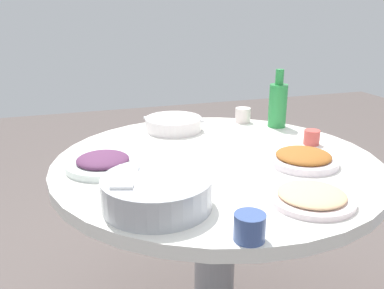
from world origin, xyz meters
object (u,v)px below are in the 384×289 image
at_px(round_dining_table, 216,199).
at_px(green_bottle, 278,104).
at_px(soup_bowl, 174,124).
at_px(dish_eggplant, 103,163).
at_px(tea_cup_side, 312,137).
at_px(dish_noodles, 312,196).
at_px(rice_bowl, 157,192).
at_px(tea_cup_far, 250,227).
at_px(tea_cup_near, 243,115).
at_px(dish_stirfry, 303,158).

height_order(round_dining_table, green_bottle, green_bottle).
bearing_deg(round_dining_table, soup_bowl, 7.22).
bearing_deg(round_dining_table, green_bottle, -53.06).
relative_size(dish_eggplant, tea_cup_side, 4.03).
relative_size(green_bottle, tea_cup_side, 4.17).
distance_m(dish_noodles, tea_cup_side, 0.51).
relative_size(rice_bowl, tea_cup_far, 3.99).
distance_m(dish_noodles, green_bottle, 0.75).
bearing_deg(green_bottle, tea_cup_far, 147.39).
distance_m(round_dining_table, tea_cup_near, 0.54).
xyz_separation_m(soup_bowl, tea_cup_side, (-0.35, -0.45, 0.00)).
bearing_deg(dish_eggplant, green_bottle, -71.21).
relative_size(rice_bowl, dish_eggplant, 1.21).
height_order(round_dining_table, dish_eggplant, dish_eggplant).
xyz_separation_m(round_dining_table, dish_noodles, (-0.39, -0.13, 0.17)).
distance_m(tea_cup_near, tea_cup_side, 0.39).
xyz_separation_m(dish_eggplant, tea_cup_near, (0.38, -0.67, 0.01)).
relative_size(soup_bowl, tea_cup_side, 3.98).
relative_size(green_bottle, tea_cup_near, 3.62).
bearing_deg(green_bottle, tea_cup_side, -178.89).
xyz_separation_m(round_dining_table, soup_bowl, (0.38, 0.05, 0.18)).
relative_size(rice_bowl, dish_stirfry, 1.25).
bearing_deg(round_dining_table, rice_bowl, 135.40).
height_order(soup_bowl, tea_cup_side, same).
xyz_separation_m(tea_cup_near, tea_cup_side, (-0.37, -0.12, -0.00)).
bearing_deg(soup_bowl, tea_cup_near, -85.31).
distance_m(soup_bowl, dish_noodles, 0.79).
bearing_deg(dish_stirfry, rice_bowl, 105.52).
height_order(dish_stirfry, green_bottle, green_bottle).
distance_m(dish_noodles, tea_cup_far, 0.28).
distance_m(green_bottle, tea_cup_near, 0.17).
bearing_deg(dish_eggplant, dish_stirfry, -104.60).
distance_m(round_dining_table, rice_bowl, 0.45).
height_order(round_dining_table, tea_cup_far, tea_cup_far).
height_order(dish_noodles, tea_cup_far, tea_cup_far).
relative_size(round_dining_table, dish_eggplant, 4.65).
xyz_separation_m(soup_bowl, tea_cup_near, (0.03, -0.34, 0.01)).
bearing_deg(round_dining_table, dish_eggplant, 85.05).
bearing_deg(tea_cup_side, green_bottle, 1.11).
xyz_separation_m(dish_eggplant, green_bottle, (0.27, -0.79, 0.08)).
height_order(soup_bowl, green_bottle, green_bottle).
bearing_deg(tea_cup_far, dish_noodles, -63.36).
relative_size(dish_noodles, green_bottle, 0.93).
bearing_deg(soup_bowl, round_dining_table, -172.78).
height_order(rice_bowl, tea_cup_side, rice_bowl).
bearing_deg(round_dining_table, dish_noodles, -162.06).
xyz_separation_m(soup_bowl, dish_eggplant, (-0.35, 0.34, -0.01)).
relative_size(soup_bowl, tea_cup_near, 3.45).
height_order(rice_bowl, tea_cup_far, rice_bowl).
bearing_deg(dish_eggplant, round_dining_table, -94.95).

